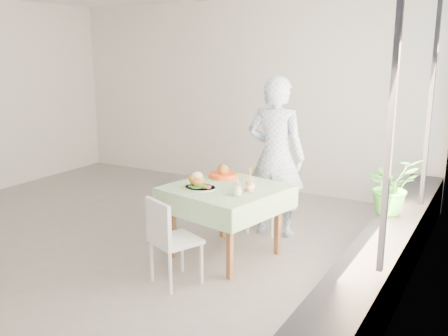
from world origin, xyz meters
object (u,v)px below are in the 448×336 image
Objects in this scene: chair_near at (175,257)px; main_dish at (199,183)px; chair_far at (267,211)px; juice_cup_orange at (250,185)px; cafe_table at (226,213)px; potted_plant at (391,185)px; diner at (276,157)px.

main_dish reaches higher than chair_near.
chair_far is 1.08m from juice_cup_orange.
chair_near is (-0.09, -0.77, -0.21)m from cafe_table.
main_dish is (-0.20, -0.19, 0.34)m from cafe_table.
cafe_table is 1.56× the size of chair_far.
chair_near is 2.22m from potted_plant.
chair_near is 0.80m from main_dish.
chair_far is 1.64m from chair_near.
main_dish is at bearing 65.30° from diner.
cafe_table is 1.66m from potted_plant.
chair_near is 1.43× the size of potted_plant.
chair_near is 2.92× the size of juice_cup_orange.
potted_plant is (1.46, 0.72, 0.32)m from cafe_table.
juice_cup_orange is at bearing 17.89° from main_dish.
cafe_table is 0.45m from juice_cup_orange.
diner is (0.26, 1.61, 0.66)m from chair_near.
chair_far is at bearing -17.64° from diner.
potted_plant reaches higher than chair_near.
cafe_table is at bearing 83.21° from chair_near.
juice_cup_orange is at bearing -7.20° from cafe_table.
diner reaches higher than main_dish.
potted_plant is (1.29, -0.11, -0.13)m from diner.
cafe_table is 0.89m from chair_far.
juice_cup_orange is 1.40m from potted_plant.
cafe_table is 0.96m from diner.
cafe_table is 0.44m from main_dish.
chair_near is 1.76m from diner.
diner is at bearing -12.65° from chair_far.
potted_plant is (1.66, 0.91, -0.01)m from main_dish.
diner is 5.55× the size of main_dish.
diner is 3.20× the size of potted_plant.
chair_far is at bearing 84.61° from chair_near.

